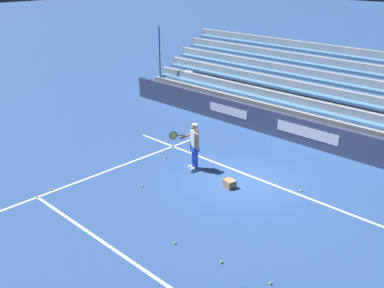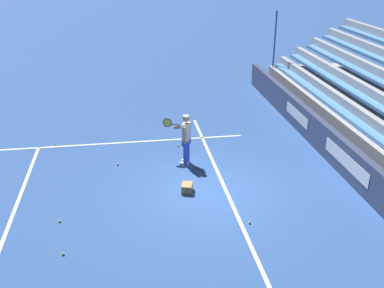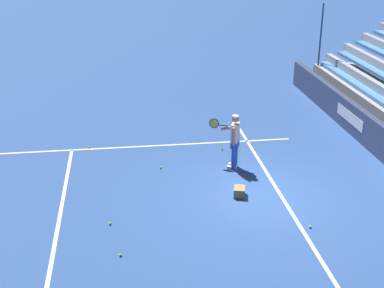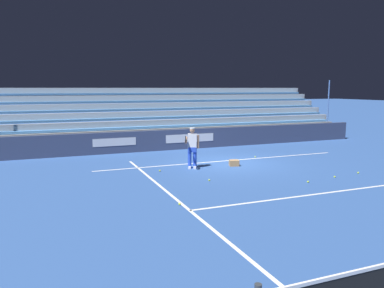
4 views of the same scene
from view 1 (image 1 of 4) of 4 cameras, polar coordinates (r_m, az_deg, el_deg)
name	(u,v)px [view 1 (image 1 of 4)]	position (r m, az deg, el deg)	size (l,w,h in m)	color
ground_plane	(245,182)	(15.54, 6.75, -4.81)	(160.00, 160.00, 0.00)	#2D5193
court_baseline_white	(254,177)	(15.90, 7.86, -4.21)	(12.00, 0.10, 0.01)	white
court_sideline_white	(78,182)	(15.92, -14.29, -4.69)	(0.10, 12.00, 0.01)	white
court_service_line_white	(115,250)	(12.21, -9.76, -13.14)	(8.22, 0.10, 0.01)	white
back_wall_sponsor_board	(313,134)	(18.77, 15.13, 1.21)	(21.66, 0.25, 1.10)	#384260
bleacher_stand	(345,114)	(20.93, 18.82, 3.63)	(20.57, 4.00, 3.85)	#9EA3A8
tennis_player	(194,146)	(16.06, 0.26, -0.23)	(0.86, 0.91, 1.71)	blue
ball_box_cardboard	(229,183)	(15.10, 4.78, -5.02)	(0.40, 0.30, 0.26)	#A87F51
tennis_ball_toward_net	(301,191)	(15.22, 13.67, -5.79)	(0.07, 0.07, 0.07)	#CCE533
tennis_ball_midcourt	(222,262)	(11.61, 3.77, -14.72)	(0.07, 0.07, 0.07)	#CCE533
tennis_ball_by_box	(166,157)	(17.29, -3.36, -1.69)	(0.07, 0.07, 0.07)	#CCE533
tennis_ball_stray_back	(143,186)	(15.19, -6.27, -5.31)	(0.07, 0.07, 0.07)	#CCE533
tennis_ball_near_player	(175,243)	(12.27, -2.16, -12.44)	(0.07, 0.07, 0.07)	#CCE533
tennis_ball_on_baseline	(52,189)	(15.58, -17.40, -5.52)	(0.07, 0.07, 0.07)	#CCE533
tennis_ball_far_right	(270,283)	(11.11, 9.93, -17.02)	(0.07, 0.07, 0.07)	#CCE533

